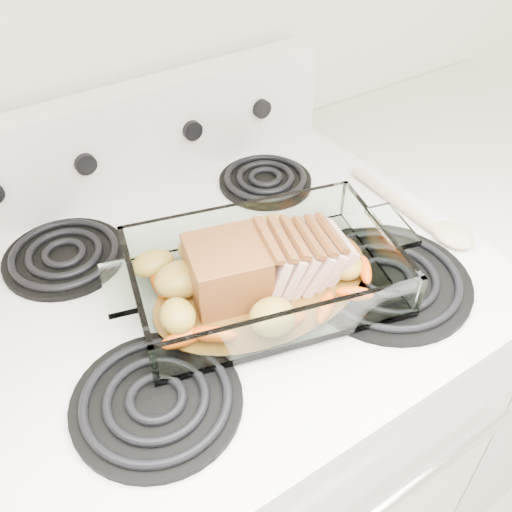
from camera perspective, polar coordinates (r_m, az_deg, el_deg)
electric_range at (r=1.23m, az=-2.55°, el=-17.17°), size 0.78×0.70×1.12m
counter_right at (r=1.55m, az=18.93°, el=-4.81°), size 0.58×0.68×0.93m
baking_dish at (r=0.82m, az=0.78°, el=-2.28°), size 0.37×0.24×0.07m
pork_roast at (r=0.79m, az=-0.04°, el=-1.19°), size 0.23×0.10×0.08m
roast_vegetables at (r=0.83m, az=-0.85°, el=-0.51°), size 0.36×0.20×0.04m
wooden_spoon at (r=1.00m, az=16.66°, el=3.58°), size 0.06×0.27×0.02m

